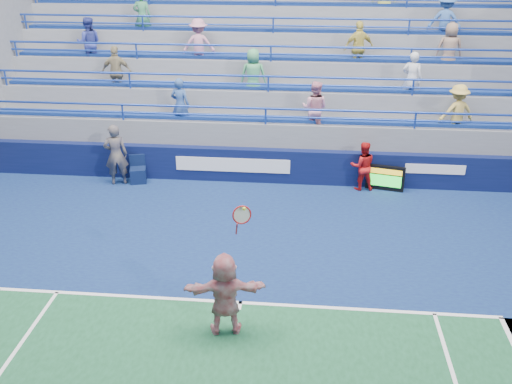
# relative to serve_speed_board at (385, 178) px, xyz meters

# --- Properties ---
(ground) EXTENTS (120.00, 120.00, 0.00)m
(ground) POSITION_rel_serve_speed_board_xyz_m (-3.72, -6.21, -0.40)
(ground) COLOR #333538
(sponsor_wall) EXTENTS (18.00, 0.32, 1.10)m
(sponsor_wall) POSITION_rel_serve_speed_board_xyz_m (-3.72, 0.29, 0.15)
(sponsor_wall) COLOR #0A1339
(sponsor_wall) RESTS_ON ground
(bleacher_stand) EXTENTS (18.00, 5.61, 6.13)m
(bleacher_stand) POSITION_rel_serve_speed_board_xyz_m (-3.72, 4.06, 1.14)
(bleacher_stand) COLOR slate
(bleacher_stand) RESTS_ON ground
(serve_speed_board) EXTENTS (1.16, 0.37, 0.80)m
(serve_speed_board) POSITION_rel_serve_speed_board_xyz_m (0.00, 0.00, 0.00)
(serve_speed_board) COLOR black
(serve_speed_board) RESTS_ON ground
(judge_chair) EXTENTS (0.59, 0.60, 0.86)m
(judge_chair) POSITION_rel_serve_speed_board_xyz_m (-7.71, -0.12, -0.13)
(judge_chair) COLOR #0C183B
(judge_chair) RESTS_ON ground
(tennis_player) EXTENTS (1.70, 0.78, 2.83)m
(tennis_player) POSITION_rel_serve_speed_board_xyz_m (-3.90, -7.14, 0.48)
(tennis_player) COLOR silver
(tennis_player) RESTS_ON ground
(line_judge) EXTENTS (0.82, 0.66, 1.96)m
(line_judge) POSITION_rel_serve_speed_board_xyz_m (-8.30, -0.31, 0.57)
(line_judge) COLOR #141838
(line_judge) RESTS_ON ground
(ball_girl) EXTENTS (0.81, 0.67, 1.54)m
(ball_girl) POSITION_rel_serve_speed_board_xyz_m (-0.71, 0.01, 0.37)
(ball_girl) COLOR red
(ball_girl) RESTS_ON ground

